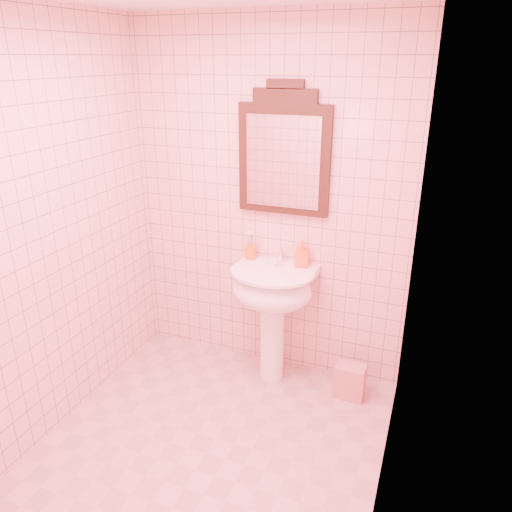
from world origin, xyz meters
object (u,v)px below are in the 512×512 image
at_px(toothbrush_cup, 251,252).
at_px(towel, 350,381).
at_px(pedestal_sink, 272,297).
at_px(soap_dispenser, 302,254).
at_px(mirror, 284,154).

relative_size(toothbrush_cup, towel, 0.76).
distance_m(pedestal_sink, towel, 0.79).
bearing_deg(pedestal_sink, soap_dispenser, 41.11).
xyz_separation_m(soap_dispenser, towel, (0.42, -0.16, -0.83)).
bearing_deg(towel, pedestal_sink, 178.04).
xyz_separation_m(toothbrush_cup, towel, (0.80, -0.17, -0.79)).
xyz_separation_m(toothbrush_cup, soap_dispenser, (0.38, -0.01, 0.04)).
bearing_deg(soap_dispenser, mirror, 153.89).
height_order(pedestal_sink, towel, pedestal_sink).
height_order(mirror, towel, mirror).
height_order(pedestal_sink, toothbrush_cup, toothbrush_cup).
bearing_deg(toothbrush_cup, pedestal_sink, -34.67).
bearing_deg(towel, soap_dispenser, 158.72).
bearing_deg(towel, mirror, 159.21).
bearing_deg(mirror, toothbrush_cup, -166.87).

